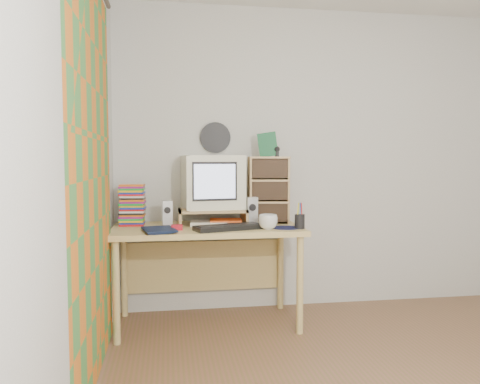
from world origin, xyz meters
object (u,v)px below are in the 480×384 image
object	(u,v)px
dvd_stack	(132,209)
mug	(268,222)
crt_monitor	(213,182)
diary	(144,229)
cd_rack	(269,190)
desk	(206,243)
keyboard	(229,227)

from	to	relation	value
dvd_stack	mug	distance (m)	1.04
crt_monitor	dvd_stack	xyz separation A→B (m)	(-0.61, -0.01, -0.20)
crt_monitor	dvd_stack	distance (m)	0.65
diary	cd_rack	bearing A→B (deg)	7.31
desk	keyboard	size ratio (longest dim) A/B	2.84
dvd_stack	cd_rack	bearing A→B (deg)	2.90
dvd_stack	keyboard	bearing A→B (deg)	-20.72
cd_rack	desk	bearing A→B (deg)	-166.82
crt_monitor	keyboard	bearing A→B (deg)	-83.81
keyboard	desk	bearing A→B (deg)	101.85
desk	mug	size ratio (longest dim) A/B	10.26
cd_rack	mug	size ratio (longest dim) A/B	3.84
dvd_stack	diary	distance (m)	0.39
cd_rack	dvd_stack	bearing A→B (deg)	-173.96
keyboard	mug	xyz separation A→B (m)	(0.28, -0.03, 0.04)
mug	keyboard	bearing A→B (deg)	174.48
desk	keyboard	bearing A→B (deg)	-60.95
crt_monitor	cd_rack	bearing A→B (deg)	-12.52
dvd_stack	mug	world-z (taller)	dvd_stack
desk	cd_rack	size ratio (longest dim) A/B	2.67
diary	desk	bearing A→B (deg)	20.27
desk	crt_monitor	xyz separation A→B (m)	(0.06, 0.09, 0.46)
crt_monitor	cd_rack	distance (m)	0.45
dvd_stack	desk	bearing A→B (deg)	-3.47
dvd_stack	mug	bearing A→B (deg)	-15.40
crt_monitor	keyboard	distance (m)	0.47
cd_rack	diary	world-z (taller)	cd_rack
mug	dvd_stack	bearing A→B (deg)	159.92
mug	diary	distance (m)	0.88
mug	diary	xyz separation A→B (m)	(-0.88, -0.01, -0.03)
crt_monitor	dvd_stack	size ratio (longest dim) A/B	1.70
cd_rack	mug	xyz separation A→B (m)	(-0.08, -0.32, -0.21)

